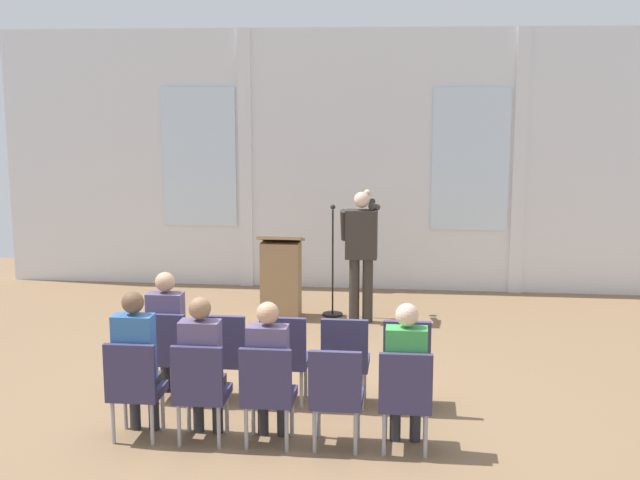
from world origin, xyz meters
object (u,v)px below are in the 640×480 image
(chair_r0_c0, at_px, (166,350))
(audience_r1_c4, at_px, (406,369))
(chair_r1_c1, at_px, (200,387))
(audience_r1_c1, at_px, (202,361))
(audience_r1_c0, at_px, (136,357))
(lectern, at_px, (281,277))
(audience_r0_c0, at_px, (167,328))
(chair_r0_c2, at_px, (285,354))
(chair_r1_c3, at_px, (336,392))
(chair_r1_c2, at_px, (268,389))
(chair_r0_c4, at_px, (407,358))
(chair_r0_c3, at_px, (345,356))
(mic_stand, at_px, (333,292))
(speaker, at_px, (361,247))
(audience_r1_c2, at_px, (269,365))
(chair_r0_c1, at_px, (225,352))
(chair_r1_c0, at_px, (134,384))
(chair_r1_c4, at_px, (406,395))

(chair_r0_c0, height_order, audience_r1_c4, audience_r1_c4)
(chair_r1_c1, distance_m, audience_r1_c1, 0.22)
(audience_r1_c0, relative_size, chair_r1_c1, 1.47)
(lectern, xyz_separation_m, audience_r1_c1, (-0.07, -4.23, 0.19))
(audience_r0_c0, height_order, chair_r0_c2, audience_r0_c0)
(chair_r1_c3, bearing_deg, chair_r1_c1, 180.00)
(chair_r1_c2, xyz_separation_m, chair_r1_c3, (0.61, 0.00, 0.00))
(chair_r0_c4, bearing_deg, chair_r1_c1, -150.91)
(chair_r0_c3, xyz_separation_m, chair_r1_c2, (-0.61, -1.01, 0.00))
(mic_stand, distance_m, chair_r0_c3, 3.46)
(speaker, height_order, chair_r0_c3, speaker)
(chair_r0_c3, xyz_separation_m, audience_r1_c2, (-0.61, -0.93, 0.20))
(chair_r0_c1, xyz_separation_m, chair_r0_c2, (0.61, 0.00, 0.00))
(audience_r0_c0, relative_size, audience_r1_c0, 0.96)
(audience_r1_c0, height_order, audience_r1_c4, audience_r1_c0)
(chair_r0_c2, relative_size, chair_r1_c0, 1.00)
(chair_r0_c0, bearing_deg, chair_r1_c0, -90.00)
(chair_r0_c1, height_order, chair_r0_c4, same)
(chair_r1_c4, bearing_deg, chair_r1_c1, 180.00)
(audience_r1_c2, bearing_deg, speaker, 82.14)
(chair_r1_c1, distance_m, chair_r1_c3, 1.21)
(speaker, relative_size, audience_r1_c2, 1.34)
(chair_r1_c4, bearing_deg, chair_r0_c1, 150.91)
(chair_r0_c4, relative_size, audience_r1_c0, 0.68)
(audience_r0_c0, relative_size, audience_r1_c2, 1.01)
(lectern, bearing_deg, chair_r0_c2, -80.67)
(chair_r0_c2, distance_m, audience_r1_c0, 1.55)
(lectern, relative_size, chair_r0_c4, 1.23)
(chair_r0_c0, relative_size, chair_r1_c4, 1.00)
(chair_r0_c3, distance_m, chair_r1_c1, 1.58)
(chair_r0_c2, relative_size, chair_r0_c4, 1.00)
(lectern, bearing_deg, audience_r1_c2, -82.70)
(audience_r1_c2, bearing_deg, chair_r1_c4, -3.84)
(audience_r1_c0, relative_size, audience_r1_c4, 1.03)
(chair_r0_c3, xyz_separation_m, audience_r1_c1, (-1.21, -0.93, 0.21))
(chair_r1_c0, bearing_deg, chair_r1_c4, 0.00)
(chair_r0_c1, bearing_deg, chair_r1_c4, -29.09)
(chair_r0_c2, xyz_separation_m, chair_r1_c4, (1.21, -1.01, 0.00))
(chair_r0_c4, height_order, audience_r1_c4, audience_r1_c4)
(chair_r0_c2, xyz_separation_m, chair_r1_c1, (-0.61, -1.01, 0.00))
(audience_r1_c1, bearing_deg, chair_r1_c4, -2.52)
(lectern, bearing_deg, chair_r1_c3, -75.07)
(chair_r1_c1, xyz_separation_m, audience_r1_c2, (0.61, 0.08, 0.20))
(speaker, height_order, audience_r1_c0, speaker)
(chair_r0_c1, height_order, chair_r0_c2, same)
(chair_r1_c3, bearing_deg, audience_r1_c1, 176.23)
(chair_r0_c2, xyz_separation_m, chair_r1_c3, (0.61, -1.01, 0.00))
(speaker, bearing_deg, audience_r1_c4, -80.98)
(chair_r0_c3, xyz_separation_m, chair_r1_c1, (-1.21, -1.01, 0.00))
(chair_r1_c1, xyz_separation_m, audience_r1_c4, (1.82, 0.08, 0.21))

